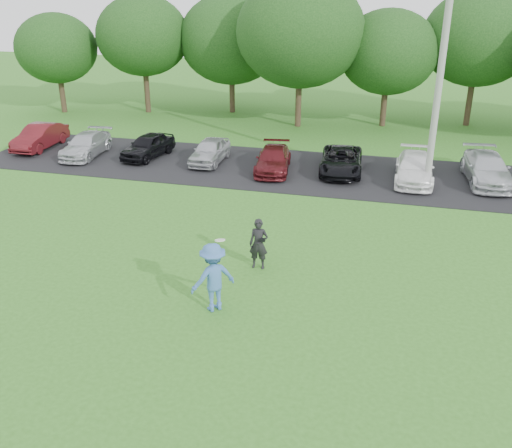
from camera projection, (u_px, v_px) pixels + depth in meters
The scene contains 7 objects.
ground at pixel (224, 319), 15.24m from camera, with size 100.00×100.00×0.00m, color #326A1E.
parking_lot at pixel (306, 171), 26.78m from camera, with size 32.00×6.50×0.03m, color black.
utility_pole at pixel (441, 67), 22.57m from camera, with size 0.28×0.28×10.24m, color #999A95.
frisbee_player at pixel (213, 277), 15.32m from camera, with size 1.43×1.40×2.31m.
camera_bystander at pixel (259, 244), 17.62m from camera, with size 0.61×0.44×1.63m.
parked_cars at pixel (312, 159), 26.52m from camera, with size 30.06×4.94×1.25m.
tree_row at pixel (363, 42), 33.15m from camera, with size 42.39×9.85×8.64m.
Camera 1 is at (4.06, -12.33, 8.41)m, focal length 40.00 mm.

